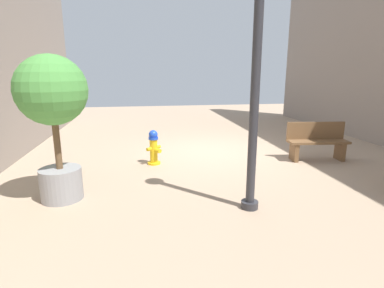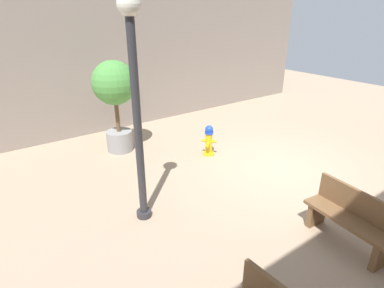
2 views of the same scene
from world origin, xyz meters
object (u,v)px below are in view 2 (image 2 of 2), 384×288
(fire_hydrant, at_px, (209,140))
(street_lamp, at_px, (135,92))
(bench_near, at_px, (351,218))
(planter_tree, at_px, (115,92))

(fire_hydrant, distance_m, street_lamp, 3.67)
(bench_near, bearing_deg, fire_hydrant, -3.90)
(planter_tree, bearing_deg, fire_hydrant, -132.75)
(fire_hydrant, xyz_separation_m, planter_tree, (1.69, 1.83, 1.23))
(planter_tree, relative_size, street_lamp, 0.64)
(bench_near, xyz_separation_m, planter_tree, (5.77, 1.55, 1.16))
(fire_hydrant, bearing_deg, bench_near, 176.10)
(fire_hydrant, bearing_deg, planter_tree, 47.25)
(planter_tree, height_order, street_lamp, street_lamp)
(fire_hydrant, height_order, street_lamp, street_lamp)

